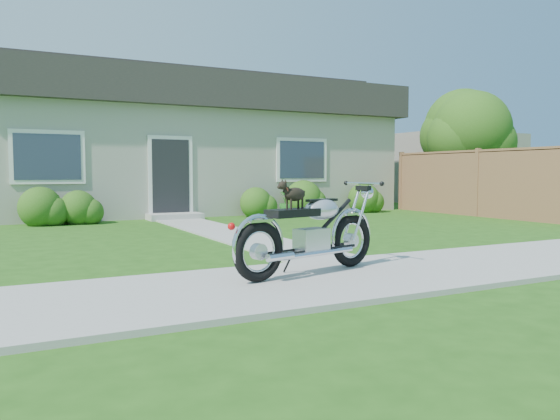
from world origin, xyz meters
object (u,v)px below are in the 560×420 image
object	(u,v)px
tree_near	(476,133)
tree_far	(467,131)
motorcycle_with_dog	(312,232)
potted_plant_left	(51,208)
house	(190,144)
potted_plant_right	(287,201)
fence	(478,183)

from	to	relation	value
tree_near	tree_far	distance (m)	2.00
motorcycle_with_dog	tree_near	bearing A→B (deg)	22.00
tree_far	potted_plant_left	distance (m)	14.62
house	potted_plant_right	xyz separation A→B (m)	(1.78, -3.44, -1.74)
tree_near	potted_plant_right	bearing A→B (deg)	176.16
tree_near	motorcycle_with_dog	xyz separation A→B (m)	(-10.95, -7.81, -2.00)
tree_near	potted_plant_right	distance (m)	7.24
tree_near	motorcycle_with_dog	distance (m)	13.60
motorcycle_with_dog	potted_plant_left	bearing A→B (deg)	91.59
tree_near	motorcycle_with_dog	size ratio (longest dim) A/B	1.80
tree_near	potted_plant_right	size ratio (longest dim) A/B	4.74
potted_plant_left	motorcycle_with_dog	world-z (taller)	motorcycle_with_dog
tree_far	potted_plant_right	size ratio (longest dim) A/B	5.15
tree_far	potted_plant_left	size ratio (longest dim) A/B	5.55
tree_far	motorcycle_with_dog	world-z (taller)	tree_far
house	potted_plant_right	world-z (taller)	house
motorcycle_with_dog	tree_far	bearing A→B (deg)	24.20
house	tree_near	bearing A→B (deg)	-24.22
potted_plant_right	tree_far	bearing A→B (deg)	7.85
fence	house	bearing A→B (deg)	135.26
house	tree_far	world-z (taller)	house
house	potted_plant_right	size ratio (longest dim) A/B	15.10
fence	potted_plant_right	world-z (taller)	fence
potted_plant_left	motorcycle_with_dog	bearing A→B (deg)	-74.89
motorcycle_with_dog	potted_plant_right	bearing A→B (deg)	50.49
tree_far	potted_plant_right	bearing A→B (deg)	-172.15
tree_far	potted_plant_left	bearing A→B (deg)	-175.56
tree_near	potted_plant_right	world-z (taller)	tree_near
potted_plant_right	fence	bearing A→B (deg)	-31.74
fence	potted_plant_right	xyz separation A→B (m)	(-4.53, 2.80, -0.52)
tree_near	potted_plant_left	size ratio (longest dim) A/B	5.10
fence	tree_far	world-z (taller)	tree_far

